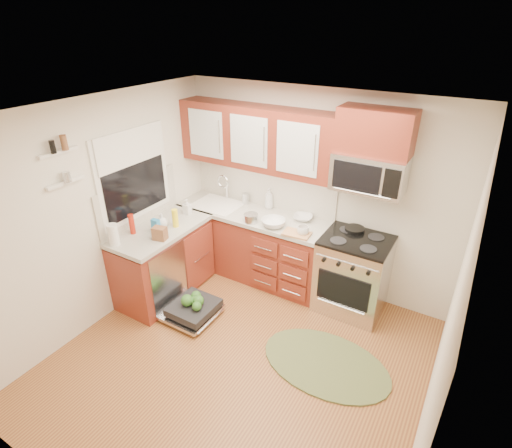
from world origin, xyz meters
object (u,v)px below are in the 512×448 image
Objects in this scene: stock_pot at (251,218)px; paper_towel_roll at (113,235)px; range at (353,274)px; sink at (217,213)px; upper_cabinets at (257,138)px; rug at (325,363)px; skillet at (355,229)px; cutting_board at (297,234)px; bowl_b at (273,223)px; microwave at (369,173)px; bowl_a at (303,218)px; cup at (303,231)px; dishwasher at (191,309)px.

stock_pot is 0.72× the size of paper_towel_roll.
range is 1.53× the size of sink.
upper_cabinets reaches higher than rug.
skillet is 0.73× the size of cutting_board.
bowl_b is at bearing 44.52° from paper_towel_roll.
paper_towel_roll is (-2.28, -1.45, 0.57)m from range.
microwave is at bearing 14.52° from stock_pot.
range is 1.25× the size of microwave.
skillet is at bearing 0.19° from bowl_a.
range is at bearing -5.89° from upper_cabinets.
cup is at bearing 2.50° from stock_pot.
cup is (0.82, -0.32, -0.90)m from upper_cabinets.
microwave is at bearing 27.06° from cup.
dishwasher is 1.30m from stock_pot.
sink is at bearing 109.20° from dishwasher.
microwave is at bearing 95.53° from rug.
rug is 1.87m from stock_pot.
range is 1.12m from rug.
stock_pot is 0.61× the size of bowl_b.
cutting_board is at bearing -6.55° from bowl_b.
rug is at bearing -50.04° from cup.
upper_cabinets is at bearing -178.82° from skillet.
skillet is 0.93× the size of paper_towel_roll.
rug is 1.68m from bowl_b.
stock_pot reaches higher than bowl_b.
microwave reaches higher than cup.
bowl_b is (0.42, -0.32, -0.90)m from upper_cabinets.
cutting_board is (-0.56, -0.38, -0.04)m from skillet.
dishwasher is at bearing -135.08° from cup.
rug is at bearing -80.40° from skillet.
upper_cabinets is 8.91× the size of skillet.
skillet reaches higher than sink.
sink is 1.38m from dishwasher.
dishwasher is at bearing -121.31° from bowl_a.
upper_cabinets is at bearing 83.96° from dishwasher.
sink is at bearing -174.34° from skillet.
dishwasher is 2.21× the size of cutting_board.
bowl_b is 0.39m from cup.
cutting_board is at bearing -153.11° from microwave.
bowl_a is 0.41m from bowl_b.
upper_cabinets reaches higher than bowl_b.
range is at bearing 0.30° from sink.
cutting_board is 0.33m from bowl_b.
sink is 1.50m from paper_towel_roll.
bowl_a is at bearing 176.18° from microwave.
bowl_a is 1.70× the size of cup.
upper_cabinets is 2.67m from rug.
bowl_b is at bearing -158.85° from skillet.
cutting_board is 1.09× the size of bowl_b.
upper_cabinets reaches higher than microwave.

